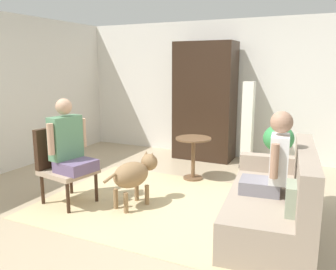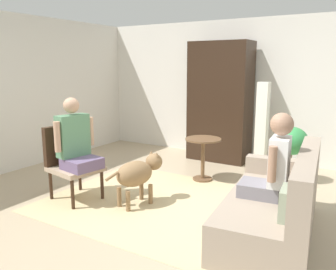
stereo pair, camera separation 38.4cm
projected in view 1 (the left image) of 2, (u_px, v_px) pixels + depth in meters
name	position (u px, v px, depth m)	size (l,w,h in m)	color
ground_plane	(169.00, 202.00, 4.53)	(7.16, 7.16, 0.00)	tan
back_wall	(229.00, 89.00, 6.66)	(6.57, 0.12, 2.58)	silver
left_wall	(12.00, 93.00, 5.82)	(0.12, 5.86, 2.58)	silver
area_rug	(166.00, 205.00, 4.43)	(3.10, 2.32, 0.01)	#C6B284
couch	(276.00, 202.00, 3.73)	(1.04, 1.89, 0.91)	gray
armchair	(61.00, 160.00, 4.48)	(0.69, 0.65, 0.97)	#382316
person_on_couch	(273.00, 161.00, 3.63)	(0.52, 0.50, 0.88)	slate
person_on_armchair	(69.00, 143.00, 4.34)	(0.53, 0.57, 0.90)	slate
round_end_table	(193.00, 151.00, 5.37)	(0.54, 0.54, 0.66)	brown
dog	(134.00, 174.00, 4.34)	(0.45, 0.82, 0.65)	olive
potted_plant	(278.00, 144.00, 5.41)	(0.47, 0.47, 0.85)	beige
column_lamp	(248.00, 126.00, 5.92)	(0.20, 0.20, 1.48)	#4C4742
armoire_cabinet	(205.00, 102.00, 6.47)	(1.09, 0.56, 2.16)	black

